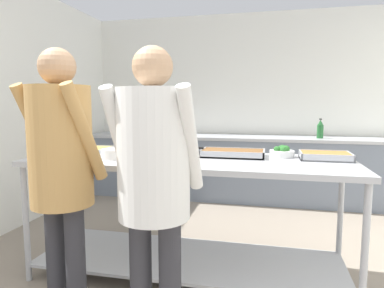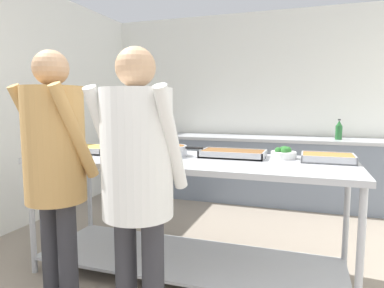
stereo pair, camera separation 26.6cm
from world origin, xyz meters
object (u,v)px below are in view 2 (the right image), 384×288
(serving_tray_roast, at_px, (87,149))
(serving_tray_vegetables, at_px, (233,154))
(plate_stack, at_px, (116,153))
(broccoli_bowl, at_px, (284,154))
(guest_serving_left, at_px, (137,168))
(water_bottle, at_px, (339,130))
(guest_serving_right, at_px, (55,157))
(sauce_pan, at_px, (169,150))
(serving_tray_greens, at_px, (328,158))

(serving_tray_roast, xyz_separation_m, serving_tray_vegetables, (1.26, 0.13, -0.00))
(plate_stack, distance_m, serving_tray_vegetables, 0.92)
(serving_tray_vegetables, xyz_separation_m, broccoli_bowl, (0.38, 0.06, 0.01))
(guest_serving_left, bearing_deg, broccoli_bowl, 57.56)
(water_bottle, bearing_deg, serving_tray_vegetables, -114.10)
(guest_serving_right, xyz_separation_m, water_bottle, (1.81, 3.02, -0.01))
(guest_serving_left, bearing_deg, water_bottle, 68.32)
(serving_tray_vegetables, bearing_deg, water_bottle, 65.90)
(sauce_pan, height_order, serving_tray_vegetables, sauce_pan)
(guest_serving_left, relative_size, guest_serving_right, 0.99)
(sauce_pan, xyz_separation_m, broccoli_bowl, (0.88, 0.17, -0.01))
(serving_tray_roast, distance_m, broccoli_bowl, 1.65)
(plate_stack, xyz_separation_m, serving_tray_greens, (1.56, 0.30, -0.01))
(sauce_pan, xyz_separation_m, guest_serving_right, (-0.39, -0.84, 0.05))
(serving_tray_roast, relative_size, sauce_pan, 1.12)
(serving_tray_vegetables, bearing_deg, broccoli_bowl, 8.48)
(plate_stack, xyz_separation_m, guest_serving_left, (0.57, -0.72, 0.04))
(guest_serving_right, bearing_deg, broccoli_bowl, 38.48)
(serving_tray_vegetables, height_order, water_bottle, water_bottle)
(plate_stack, height_order, water_bottle, water_bottle)
(broccoli_bowl, relative_size, guest_serving_right, 0.12)
(sauce_pan, relative_size, broccoli_bowl, 2.27)
(serving_tray_vegetables, bearing_deg, plate_stack, -161.25)
(water_bottle, bearing_deg, broccoli_bowl, -105.11)
(sauce_pan, height_order, broccoli_bowl, broccoli_bowl)
(plate_stack, bearing_deg, broccoli_bowl, 15.72)
(broccoli_bowl, height_order, water_bottle, water_bottle)
(sauce_pan, bearing_deg, guest_serving_left, -77.63)
(broccoli_bowl, relative_size, guest_serving_left, 0.12)
(plate_stack, bearing_deg, serving_tray_vegetables, 18.75)
(serving_tray_roast, height_order, sauce_pan, sauce_pan)
(sauce_pan, xyz_separation_m, guest_serving_left, (0.20, -0.91, 0.03))
(guest_serving_right, bearing_deg, plate_stack, 88.04)
(guest_serving_left, distance_m, guest_serving_right, 0.59)
(plate_stack, height_order, serving_tray_greens, plate_stack)
(serving_tray_roast, bearing_deg, broccoli_bowl, 6.48)
(serving_tray_greens, xyz_separation_m, water_bottle, (0.23, 2.05, 0.06))
(guest_serving_left, bearing_deg, serving_tray_vegetables, 73.48)
(plate_stack, distance_m, broccoli_bowl, 1.30)
(serving_tray_vegetables, xyz_separation_m, guest_serving_right, (-0.89, -0.95, 0.07))
(plate_stack, xyz_separation_m, serving_tray_vegetables, (0.87, 0.29, -0.01))
(serving_tray_vegetables, xyz_separation_m, serving_tray_greens, (0.69, 0.01, -0.00))
(plate_stack, distance_m, sauce_pan, 0.41)
(serving_tray_roast, xyz_separation_m, sauce_pan, (0.76, 0.02, 0.02))
(guest_serving_right, bearing_deg, serving_tray_roast, 114.18)
(guest_serving_right, bearing_deg, guest_serving_left, -6.10)
(sauce_pan, relative_size, guest_serving_left, 0.27)
(serving_tray_vegetables, distance_m, water_bottle, 2.26)
(guest_serving_right, bearing_deg, sauce_pan, 65.15)
(serving_tray_roast, relative_size, serving_tray_vegetables, 0.98)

